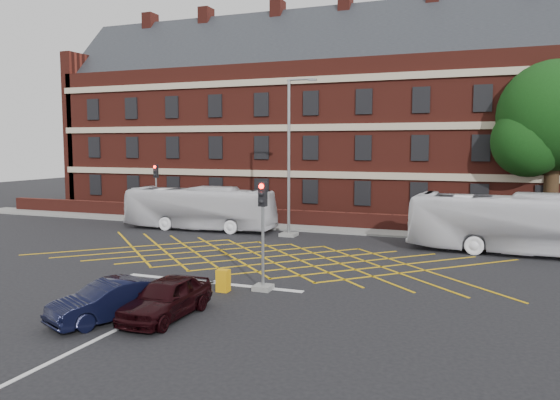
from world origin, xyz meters
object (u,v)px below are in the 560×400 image
(bus_right, at_px, (521,224))
(car_navy, at_px, (110,301))
(utility_cabinet, at_px, (223,281))
(traffic_light_near, at_px, (263,246))
(direction_signs, at_px, (144,203))
(car_maroon, at_px, (166,298))
(deciduous_tree, at_px, (553,124))
(traffic_light_far, at_px, (156,199))
(bus_left, at_px, (200,208))
(street_lamp, at_px, (290,182))

(bus_right, relative_size, car_navy, 2.90)
(utility_cabinet, bearing_deg, car_navy, -112.62)
(traffic_light_near, bearing_deg, bus_right, 49.33)
(utility_cabinet, bearing_deg, direction_signs, 133.14)
(car_maroon, bearing_deg, direction_signs, 127.13)
(deciduous_tree, relative_size, traffic_light_far, 2.60)
(car_maroon, height_order, traffic_light_far, traffic_light_far)
(utility_cabinet, bearing_deg, traffic_light_near, 28.43)
(bus_left, xyz_separation_m, direction_signs, (-5.75, 1.88, -0.07))
(street_lamp, bearing_deg, bus_left, 177.10)
(car_navy, bearing_deg, utility_cabinet, 91.08)
(car_navy, bearing_deg, car_maroon, 52.27)
(traffic_light_near, relative_size, utility_cabinet, 4.92)
(deciduous_tree, height_order, street_lamp, deciduous_tree)
(bus_right, xyz_separation_m, car_navy, (-13.05, -16.62, -0.95))
(bus_left, bearing_deg, bus_right, -96.11)
(car_maroon, relative_size, utility_cabinet, 4.60)
(bus_right, distance_m, utility_cabinet, 16.57)
(traffic_light_near, height_order, traffic_light_far, same)
(deciduous_tree, relative_size, direction_signs, 5.04)
(bus_left, bearing_deg, deciduous_tree, -74.94)
(bus_right, relative_size, deciduous_tree, 1.03)
(bus_left, relative_size, car_navy, 2.64)
(bus_left, height_order, street_lamp, street_lamp)
(deciduous_tree, bearing_deg, car_navy, -121.31)
(car_navy, distance_m, street_lamp, 17.83)
(car_maroon, distance_m, traffic_light_near, 4.76)
(car_maroon, distance_m, utility_cabinet, 3.61)
(bus_left, distance_m, utility_cabinet, 16.06)
(traffic_light_far, bearing_deg, traffic_light_near, -44.77)
(car_navy, bearing_deg, traffic_light_far, 143.68)
(bus_left, height_order, car_maroon, bus_left)
(bus_left, relative_size, car_maroon, 2.61)
(traffic_light_near, bearing_deg, traffic_light_far, 135.23)
(car_maroon, relative_size, direction_signs, 1.81)
(deciduous_tree, bearing_deg, bus_left, -162.64)
(traffic_light_near, distance_m, direction_signs, 21.52)
(car_maroon, xyz_separation_m, utility_cabinet, (0.27, 3.59, -0.25))
(bus_left, relative_size, utility_cabinet, 12.01)
(street_lamp, bearing_deg, traffic_light_far, 169.69)
(street_lamp, relative_size, direction_signs, 4.42)
(deciduous_tree, xyz_separation_m, traffic_light_far, (-26.41, -5.14, -5.29))
(car_navy, bearing_deg, direction_signs, 146.02)
(car_navy, bearing_deg, deciduous_tree, 82.38)
(traffic_light_far, relative_size, utility_cabinet, 4.92)
(traffic_light_near, bearing_deg, direction_signs, 137.15)
(car_maroon, bearing_deg, traffic_light_near, 69.69)
(traffic_light_far, height_order, utility_cabinet, traffic_light_far)
(utility_cabinet, bearing_deg, deciduous_tree, 56.96)
(street_lamp, distance_m, utility_cabinet, 13.64)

